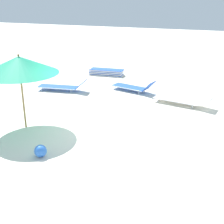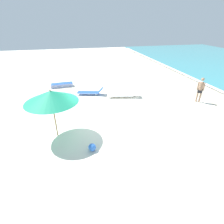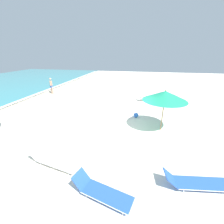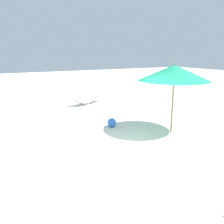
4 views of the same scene
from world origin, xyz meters
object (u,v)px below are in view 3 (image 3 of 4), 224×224
object	(u,v)px
sun_lounger_beside_umbrella	(148,98)
sun_lounger_near_water_right	(54,160)
sun_lounger_near_water_left	(101,191)
beach_ball	(136,115)
beachgoer_shoreline_child	(51,85)
beach_umbrella	(165,96)
sun_lounger_under_umbrella	(196,182)

from	to	relation	value
sun_lounger_beside_umbrella	sun_lounger_near_water_right	world-z (taller)	sun_lounger_beside_umbrella
sun_lounger_near_water_left	beach_ball	bearing A→B (deg)	8.57
beachgoer_shoreline_child	beach_ball	size ratio (longest dim) A/B	5.07
beachgoer_shoreline_child	beach_umbrella	bearing A→B (deg)	0.83
beach_umbrella	beach_ball	distance (m)	2.95
beach_umbrella	sun_lounger_near_water_right	xyz separation A→B (m)	(-4.01, 4.65, -1.91)
beach_umbrella	beachgoer_shoreline_child	world-z (taller)	beach_umbrella
sun_lounger_under_umbrella	sun_lounger_near_water_right	size ratio (longest dim) A/B	0.96
sun_lounger_under_umbrella	beach_ball	xyz separation A→B (m)	(5.64, 2.36, -0.04)
beachgoer_shoreline_child	beach_ball	bearing A→B (deg)	3.97
sun_lounger_under_umbrella	sun_lounger_near_water_right	xyz separation A→B (m)	(0.05, 5.44, -0.01)
sun_lounger_beside_umbrella	sun_lounger_near_water_left	world-z (taller)	sun_lounger_beside_umbrella
sun_lounger_near_water_left	beachgoer_shoreline_child	world-z (taller)	beachgoer_shoreline_child
sun_lounger_near_water_left	sun_lounger_near_water_right	world-z (taller)	sun_lounger_near_water_left
sun_lounger_near_water_left	beachgoer_shoreline_child	xyz separation A→B (m)	(11.52, 8.96, 0.78)
beach_umbrella	sun_lounger_near_water_right	bearing A→B (deg)	130.79
sun_lounger_under_umbrella	beach_ball	bearing A→B (deg)	14.64
sun_lounger_beside_umbrella	sun_lounger_near_water_left	xyz separation A→B (m)	(-11.14, 1.69, -0.00)
sun_lounger_under_umbrella	beach_ball	distance (m)	6.11
sun_lounger_beside_umbrella	beach_ball	bearing A→B (deg)	136.39
sun_lounger_near_water_right	beachgoer_shoreline_child	size ratio (longest dim) A/B	1.36
beach_umbrella	beach_ball	size ratio (longest dim) A/B	7.09
sun_lounger_beside_umbrella	sun_lounger_near_water_right	size ratio (longest dim) A/B	0.89
sun_lounger_under_umbrella	beachgoer_shoreline_child	xyz separation A→B (m)	(10.51, 12.05, 0.79)
beach_umbrella	beach_ball	xyz separation A→B (m)	(1.58, 1.56, -1.94)
sun_lounger_under_umbrella	sun_lounger_beside_umbrella	size ratio (longest dim) A/B	1.09
beach_umbrella	sun_lounger_under_umbrella	size ratio (longest dim) A/B	1.07
sun_lounger_near_water_right	beachgoer_shoreline_child	distance (m)	12.40
beach_ball	sun_lounger_near_water_right	bearing A→B (deg)	151.12
sun_lounger_beside_umbrella	beach_umbrella	bearing A→B (deg)	154.11
sun_lounger_beside_umbrella	beachgoer_shoreline_child	size ratio (longest dim) A/B	1.21
beachgoer_shoreline_child	beach_ball	xyz separation A→B (m)	(-4.86, -9.70, -0.83)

